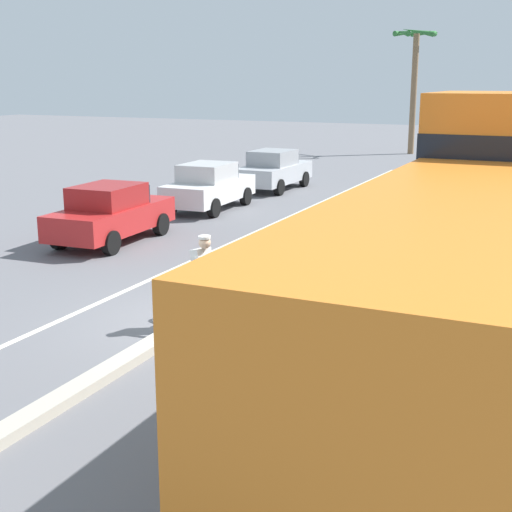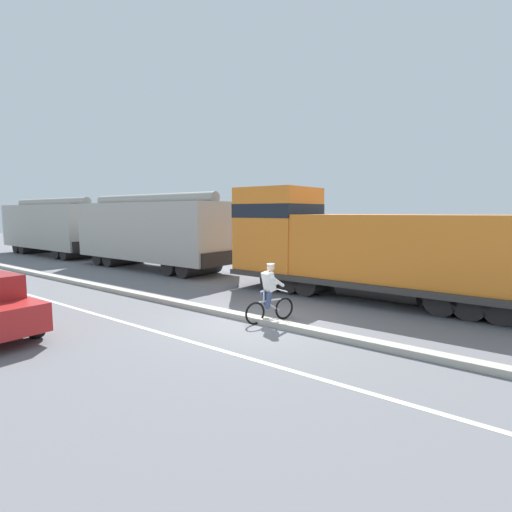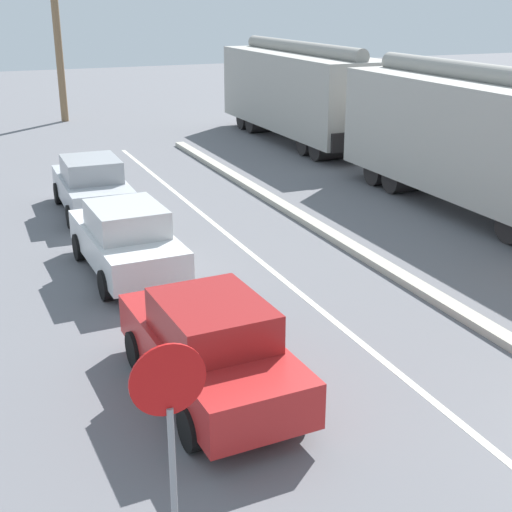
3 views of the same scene
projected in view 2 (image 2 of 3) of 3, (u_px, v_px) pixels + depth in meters
The scene contains 7 objects.
ground_plane at pixel (256, 322), 11.65m from camera, with size 120.00×120.00×0.00m, color slate.
median_curb at pixel (133, 293), 15.30m from camera, with size 0.36×36.00×0.16m, color #B2AD9E.
lane_stripe at pixel (72, 307), 13.43m from camera, with size 0.14×36.00×0.01m, color silver.
locomotive at pixel (357, 250), 14.88m from camera, with size 3.10×11.61×4.20m.
hopper_car_lead at pixel (152, 232), 22.27m from camera, with size 2.90×10.60×4.18m.
hopper_car_middle at pixel (53, 227), 29.36m from camera, with size 2.90×10.60×4.18m.
cyclist at pixel (269, 294), 11.56m from camera, with size 1.64×0.67×1.71m.
Camera 2 is at (-8.96, -6.99, 3.20)m, focal length 28.00 mm.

